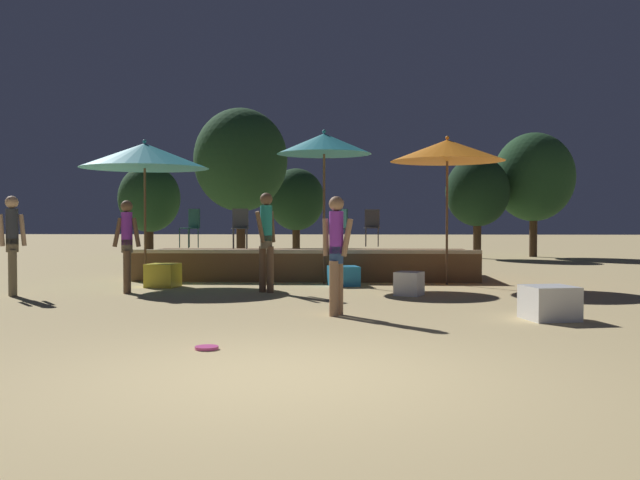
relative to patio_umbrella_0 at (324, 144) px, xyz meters
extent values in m
plane|color=tan|center=(0.01, -8.92, -2.94)|extent=(120.00, 120.00, 0.00)
cube|color=brown|center=(-0.43, 1.62, -2.63)|extent=(7.56, 2.79, 0.62)
cube|color=#CCB793|center=(-0.43, 0.26, -2.28)|extent=(7.56, 0.12, 0.08)
cylinder|color=brown|center=(0.00, 0.00, -1.58)|extent=(0.05, 0.05, 2.73)
cone|color=teal|center=(0.00, 0.00, 0.01)|extent=(2.00, 2.00, 0.43)
sphere|color=teal|center=(0.00, 0.00, 0.26)|extent=(0.08, 0.08, 0.08)
cylinder|color=brown|center=(2.57, -0.05, -1.66)|extent=(0.05, 0.05, 2.56)
cone|color=orange|center=(2.57, -0.05, -0.15)|extent=(2.38, 2.38, 0.45)
sphere|color=orange|center=(2.57, -0.05, 0.11)|extent=(0.08, 0.08, 0.08)
cylinder|color=brown|center=(-3.79, -0.13, -1.72)|extent=(0.05, 0.05, 2.44)
cone|color=teal|center=(-3.79, -0.13, -0.24)|extent=(2.70, 2.70, 0.53)
sphere|color=teal|center=(-3.79, -0.13, 0.06)|extent=(0.08, 0.08, 0.08)
cube|color=white|center=(3.25, -5.32, -2.71)|extent=(0.75, 0.75, 0.46)
cube|color=white|center=(1.61, -2.31, -2.73)|extent=(0.58, 0.58, 0.42)
cube|color=yellow|center=(-3.19, -0.94, -2.71)|extent=(0.66, 0.66, 0.47)
cube|color=#2D9EDB|center=(0.42, -0.49, -2.74)|extent=(0.70, 0.70, 0.40)
cylinder|color=#997051|center=(0.35, -5.11, -2.55)|extent=(0.13, 0.13, 0.77)
cylinder|color=#997051|center=(0.41, -4.96, -2.55)|extent=(0.13, 0.13, 0.77)
cylinder|color=#2D4C7F|center=(0.38, -5.04, -2.09)|extent=(0.20, 0.20, 0.24)
cylinder|color=purple|center=(0.38, -5.04, -1.77)|extent=(0.20, 0.20, 0.59)
cylinder|color=#997051|center=(0.53, -5.10, -1.84)|extent=(0.20, 0.14, 0.53)
cylinder|color=#997051|center=(0.23, -4.97, -1.84)|extent=(0.12, 0.11, 0.53)
sphere|color=#997051|center=(0.38, -5.04, -1.37)|extent=(0.21, 0.21, 0.21)
cylinder|color=#72664C|center=(-5.33, -2.84, -2.53)|extent=(0.13, 0.13, 0.82)
cylinder|color=#72664C|center=(-5.42, -2.69, -2.53)|extent=(0.13, 0.13, 0.82)
cylinder|color=#72664C|center=(-5.38, -2.77, -2.04)|extent=(0.21, 0.21, 0.24)
cylinder|color=#333842|center=(-5.38, -2.77, -1.71)|extent=(0.21, 0.21, 0.63)
cylinder|color=tan|center=(-5.23, -2.68, -1.78)|extent=(0.16, 0.14, 0.56)
cylinder|color=tan|center=(-5.52, -2.86, -1.78)|extent=(0.14, 0.13, 0.56)
sphere|color=tan|center=(-5.38, -2.77, -1.28)|extent=(0.22, 0.22, 0.22)
cylinder|color=#72664C|center=(-3.55, -2.08, -2.55)|extent=(0.13, 0.13, 0.79)
cylinder|color=brown|center=(-3.50, -2.24, -2.55)|extent=(0.13, 0.13, 0.79)
cylinder|color=#72664C|center=(-3.53, -2.16, -2.07)|extent=(0.20, 0.20, 0.24)
cylinder|color=purple|center=(-3.53, -2.16, -1.75)|extent=(0.20, 0.20, 0.60)
cylinder|color=brown|center=(-3.69, -2.21, -1.82)|extent=(0.20, 0.12, 0.54)
cylinder|color=brown|center=(-3.36, -2.12, -1.82)|extent=(0.18, 0.12, 0.54)
sphere|color=brown|center=(-3.53, -2.16, -1.35)|extent=(0.21, 0.21, 0.21)
cylinder|color=brown|center=(-1.07, -1.87, -2.51)|extent=(0.13, 0.13, 0.86)
cylinder|color=brown|center=(-0.91, -1.96, -2.51)|extent=(0.13, 0.13, 0.86)
cylinder|color=#72664C|center=(-0.99, -1.91, -2.00)|extent=(0.22, 0.22, 0.24)
cylinder|color=teal|center=(-0.99, -1.91, -1.66)|extent=(0.22, 0.22, 0.66)
cylinder|color=brown|center=(-1.08, -2.07, -1.72)|extent=(0.20, 0.25, 0.58)
cylinder|color=brown|center=(-0.90, -1.76, -1.72)|extent=(0.14, 0.17, 0.59)
sphere|color=brown|center=(-0.99, -1.91, -1.21)|extent=(0.23, 0.23, 0.23)
cylinder|color=#47474C|center=(-2.06, 0.71, -2.01)|extent=(0.02, 0.02, 0.45)
cylinder|color=#47474C|center=(-1.76, 0.74, -2.01)|extent=(0.02, 0.02, 0.45)
cylinder|color=#47474C|center=(-2.09, 1.00, -2.01)|extent=(0.02, 0.02, 0.45)
cylinder|color=#47474C|center=(-1.79, 1.04, -2.01)|extent=(0.02, 0.02, 0.45)
cylinder|color=#47474C|center=(-1.92, 0.87, -1.79)|extent=(0.40, 0.40, 0.02)
cube|color=#47474C|center=(-1.94, 1.04, -1.56)|extent=(0.36, 0.07, 0.45)
cylinder|color=#1E4C47|center=(0.06, 1.96, -2.01)|extent=(0.02, 0.02, 0.45)
cylinder|color=#1E4C47|center=(0.16, 1.68, -2.01)|extent=(0.02, 0.02, 0.45)
cylinder|color=#1E4C47|center=(0.34, 2.06, -2.01)|extent=(0.02, 0.02, 0.45)
cylinder|color=#1E4C47|center=(0.44, 1.78, -2.01)|extent=(0.02, 0.02, 0.45)
cylinder|color=#1E4C47|center=(0.25, 1.87, -1.79)|extent=(0.40, 0.40, 0.02)
cube|color=#1E4C47|center=(0.41, 1.93, -1.56)|extent=(0.15, 0.35, 0.45)
cylinder|color=#47474C|center=(0.91, 2.17, -2.01)|extent=(0.02, 0.02, 0.45)
cylinder|color=#47474C|center=(1.21, 2.16, -2.01)|extent=(0.02, 0.02, 0.45)
cylinder|color=#47474C|center=(0.93, 2.47, -2.01)|extent=(0.02, 0.02, 0.45)
cylinder|color=#47474C|center=(1.23, 2.46, -2.01)|extent=(0.02, 0.02, 0.45)
cylinder|color=#47474C|center=(1.07, 2.32, -1.79)|extent=(0.40, 0.40, 0.02)
cube|color=#47474C|center=(1.08, 2.49, -1.56)|extent=(0.36, 0.05, 0.45)
cylinder|color=#1E4C47|center=(-3.40, 1.29, -2.01)|extent=(0.02, 0.02, 0.45)
cylinder|color=#1E4C47|center=(-3.15, 1.12, -2.01)|extent=(0.02, 0.02, 0.45)
cylinder|color=#1E4C47|center=(-3.23, 1.54, -2.01)|extent=(0.02, 0.02, 0.45)
cylinder|color=#1E4C47|center=(-2.98, 1.37, -2.01)|extent=(0.02, 0.02, 0.45)
cylinder|color=#1E4C47|center=(-3.19, 1.33, -1.79)|extent=(0.40, 0.40, 0.02)
cube|color=#1E4C47|center=(-3.10, 1.47, -1.56)|extent=(0.31, 0.23, 0.45)
cylinder|color=#E54C99|center=(-0.90, -7.72, -2.92)|extent=(0.24, 0.24, 0.03)
cylinder|color=#3D2B1C|center=(7.18, 11.27, -2.14)|extent=(0.28, 0.28, 1.59)
ellipsoid|color=#1E4223|center=(7.18, 11.27, -0.03)|extent=(2.92, 2.92, 3.22)
cylinder|color=#3D2B1C|center=(-6.63, 10.01, -2.37)|extent=(0.28, 0.28, 1.13)
ellipsoid|color=#1E4223|center=(-6.63, 10.01, -0.82)|extent=(2.18, 2.18, 2.40)
cylinder|color=#3D2B1C|center=(-1.49, 11.24, -2.36)|extent=(0.28, 0.28, 1.17)
ellipsoid|color=#19381E|center=(-1.49, 11.24, -0.84)|extent=(2.08, 2.08, 2.29)
cylinder|color=#3D2B1C|center=(4.96, 10.14, -2.27)|extent=(0.28, 0.28, 1.34)
ellipsoid|color=black|center=(4.96, 10.14, -0.60)|extent=(2.22, 2.22, 2.45)
cylinder|color=#3D2B1C|center=(-2.87, 6.92, -1.99)|extent=(0.28, 0.28, 1.90)
ellipsoid|color=#1E4223|center=(-2.87, 6.92, 0.27)|extent=(2.89, 2.89, 3.18)
camera|label=1|loc=(0.61, -15.00, -1.60)|focal=40.00mm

